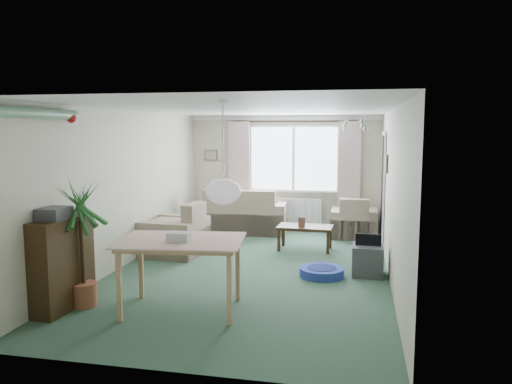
% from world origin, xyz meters
% --- Properties ---
extents(ground, '(6.50, 6.50, 0.00)m').
position_xyz_m(ground, '(0.00, 0.00, 0.00)').
color(ground, '#2F4F3D').
extents(window, '(1.80, 0.03, 1.30)m').
position_xyz_m(window, '(0.20, 3.23, 1.50)').
color(window, white).
extents(curtain_rod, '(2.60, 0.03, 0.03)m').
position_xyz_m(curtain_rod, '(0.20, 3.15, 2.27)').
color(curtain_rod, black).
extents(curtain_left, '(0.45, 0.08, 2.00)m').
position_xyz_m(curtain_left, '(-0.95, 3.13, 1.27)').
color(curtain_left, beige).
extents(curtain_right, '(0.45, 0.08, 2.00)m').
position_xyz_m(curtain_right, '(1.35, 3.13, 1.27)').
color(curtain_right, beige).
extents(radiator, '(1.20, 0.10, 0.55)m').
position_xyz_m(radiator, '(0.20, 3.19, 0.40)').
color(radiator, white).
extents(doorway, '(0.03, 0.95, 2.00)m').
position_xyz_m(doorway, '(1.99, 2.20, 1.00)').
color(doorway, black).
extents(pendant_lamp, '(0.36, 0.36, 0.36)m').
position_xyz_m(pendant_lamp, '(0.20, -2.30, 1.48)').
color(pendant_lamp, white).
extents(tinsel_garland, '(1.60, 1.60, 0.12)m').
position_xyz_m(tinsel_garland, '(-1.92, -2.30, 2.28)').
color(tinsel_garland, '#196626').
extents(bauble_cluster_a, '(0.20, 0.20, 0.20)m').
position_xyz_m(bauble_cluster_a, '(1.30, 0.90, 2.22)').
color(bauble_cluster_a, silver).
extents(bauble_cluster_b, '(0.20, 0.20, 0.20)m').
position_xyz_m(bauble_cluster_b, '(1.60, -0.30, 2.22)').
color(bauble_cluster_b, silver).
extents(wall_picture_back, '(0.28, 0.03, 0.22)m').
position_xyz_m(wall_picture_back, '(-1.60, 3.23, 1.55)').
color(wall_picture_back, brown).
extents(wall_picture_right, '(0.03, 0.24, 0.30)m').
position_xyz_m(wall_picture_right, '(1.98, 1.20, 1.55)').
color(wall_picture_right, brown).
extents(sofa, '(1.86, 1.06, 0.91)m').
position_xyz_m(sofa, '(-0.79, 2.75, 0.45)').
color(sofa, beige).
rests_on(sofa, ground).
extents(armchair_corner, '(0.89, 0.84, 0.79)m').
position_xyz_m(armchair_corner, '(1.48, 2.73, 0.40)').
color(armchair_corner, beige).
rests_on(armchair_corner, ground).
extents(armchair_left, '(1.02, 1.06, 0.88)m').
position_xyz_m(armchair_left, '(-1.50, 0.71, 0.44)').
color(armchair_left, tan).
rests_on(armchair_left, ground).
extents(coffee_table, '(0.96, 0.56, 0.43)m').
position_xyz_m(coffee_table, '(0.64, 1.45, 0.21)').
color(coffee_table, black).
rests_on(coffee_table, ground).
extents(photo_frame, '(0.12, 0.02, 0.16)m').
position_xyz_m(photo_frame, '(0.59, 1.38, 0.51)').
color(photo_frame, brown).
rests_on(photo_frame, coffee_table).
extents(bookshelf, '(0.34, 0.90, 1.09)m').
position_xyz_m(bookshelf, '(-1.84, -2.03, 0.54)').
color(bookshelf, black).
rests_on(bookshelf, ground).
extents(hifi_box, '(0.28, 0.35, 0.14)m').
position_xyz_m(hifi_box, '(-1.84, -2.14, 1.16)').
color(hifi_box, '#36363A').
rests_on(hifi_box, bookshelf).
extents(houseplant, '(0.71, 0.71, 1.52)m').
position_xyz_m(houseplant, '(-1.65, -1.90, 0.76)').
color(houseplant, '#1C511E').
rests_on(houseplant, ground).
extents(dining_table, '(1.42, 1.03, 0.82)m').
position_xyz_m(dining_table, '(-0.45, -1.80, 0.41)').
color(dining_table, tan).
rests_on(dining_table, ground).
extents(gift_box, '(0.25, 0.18, 0.12)m').
position_xyz_m(gift_box, '(-0.44, -1.87, 0.88)').
color(gift_box, silver).
rests_on(gift_box, dining_table).
extents(tv_cube, '(0.45, 0.49, 0.44)m').
position_xyz_m(tv_cube, '(1.70, 0.10, 0.22)').
color(tv_cube, '#35353A').
rests_on(tv_cube, ground).
extents(pet_bed, '(0.74, 0.74, 0.13)m').
position_xyz_m(pet_bed, '(1.05, -0.11, 0.06)').
color(pet_bed, navy).
rests_on(pet_bed, ground).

